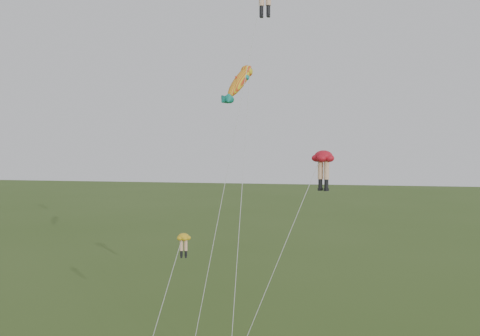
# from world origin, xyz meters

# --- Properties ---
(legs_kite_red_mid) EXTENTS (5.85, 4.08, 12.61)m
(legs_kite_red_mid) POSITION_xyz_m (5.83, 2.08, 11.88)
(legs_kite_red_mid) COLOR red
(legs_kite_red_mid) RESTS_ON ground
(legs_kite_yellow) EXTENTS (2.01, 4.33, 7.77)m
(legs_kite_yellow) POSITION_xyz_m (-2.20, 1.65, 6.99)
(legs_kite_yellow) COLOR gold
(legs_kite_yellow) RESTS_ON ground
(fish_kite) EXTENTS (2.75, 12.40, 18.78)m
(fish_kite) POSITION_xyz_m (-0.07, 8.24, 17.19)
(fish_kite) COLOR yellow
(fish_kite) RESTS_ON ground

